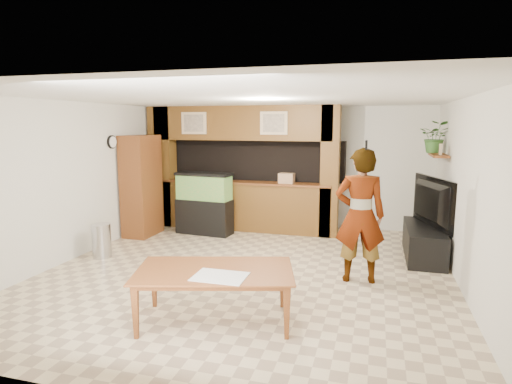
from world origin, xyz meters
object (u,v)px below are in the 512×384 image
(aquarium, at_px, (204,204))
(person, at_px, (360,216))
(television, at_px, (426,202))
(dining_table, at_px, (215,297))
(pantry_cabinet, at_px, (142,186))

(aquarium, bearing_deg, person, -25.58)
(television, bearing_deg, dining_table, 122.97)
(dining_table, bearing_deg, person, 34.64)
(aquarium, relative_size, dining_table, 0.72)
(person, bearing_deg, dining_table, 42.16)
(television, bearing_deg, pantry_cabinet, 70.34)
(pantry_cabinet, distance_m, television, 5.35)
(pantry_cabinet, distance_m, dining_table, 4.39)
(pantry_cabinet, bearing_deg, aquarium, 19.77)
(aquarium, height_order, person, person)
(person, bearing_deg, pantry_cabinet, -26.88)
(dining_table, bearing_deg, aquarium, 98.65)
(television, height_order, person, person)
(aquarium, height_order, television, television)
(pantry_cabinet, bearing_deg, television, -0.49)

